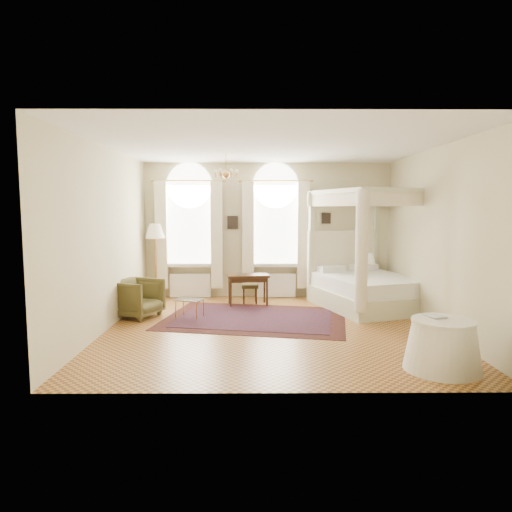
# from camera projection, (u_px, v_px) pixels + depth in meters

# --- Properties ---
(ground) EXTENTS (6.00, 6.00, 0.00)m
(ground) POSITION_uv_depth(u_px,v_px,m) (272.00, 328.00, 8.43)
(ground) COLOR #AF7532
(ground) RESTS_ON ground
(room_walls) EXTENTS (6.00, 6.00, 6.00)m
(room_walls) POSITION_uv_depth(u_px,v_px,m) (272.00, 220.00, 8.22)
(room_walls) COLOR beige
(room_walls) RESTS_ON ground
(window_left) EXTENTS (1.62, 0.27, 3.29)m
(window_left) POSITION_uv_depth(u_px,v_px,m) (190.00, 237.00, 11.12)
(window_left) COLOR white
(window_left) RESTS_ON room_walls
(window_right) EXTENTS (1.62, 0.27, 3.29)m
(window_right) POSITION_uv_depth(u_px,v_px,m) (275.00, 237.00, 11.13)
(window_right) COLOR white
(window_right) RESTS_ON room_walls
(chandelier) EXTENTS (0.51, 0.45, 0.50)m
(chandelier) POSITION_uv_depth(u_px,v_px,m) (226.00, 173.00, 9.31)
(chandelier) COLOR #B07C3A
(chandelier) RESTS_ON room_walls
(wall_pictures) EXTENTS (2.54, 0.03, 0.39)m
(wall_pictures) POSITION_uv_depth(u_px,v_px,m) (271.00, 221.00, 11.18)
(wall_pictures) COLOR black
(wall_pictures) RESTS_ON room_walls
(canopy_bed) EXTENTS (2.58, 2.86, 2.59)m
(canopy_bed) POSITION_uv_depth(u_px,v_px,m) (369.00, 282.00, 10.02)
(canopy_bed) COLOR beige
(canopy_bed) RESTS_ON ground
(nightstand) EXTENTS (0.57, 0.54, 0.66)m
(nightstand) POSITION_uv_depth(u_px,v_px,m) (372.00, 285.00, 11.09)
(nightstand) COLOR #3B2310
(nightstand) RESTS_ON ground
(nightstand_lamp) EXTENTS (0.31, 0.31, 0.45)m
(nightstand_lamp) POSITION_uv_depth(u_px,v_px,m) (369.00, 260.00, 11.01)
(nightstand_lamp) COLOR #B07C3A
(nightstand_lamp) RESTS_ON nightstand
(writing_desk) EXTENTS (0.99, 0.60, 0.70)m
(writing_desk) POSITION_uv_depth(u_px,v_px,m) (248.00, 279.00, 10.36)
(writing_desk) COLOR #3B2310
(writing_desk) RESTS_ON ground
(laptop) EXTENTS (0.37, 0.32, 0.02)m
(laptop) POSITION_uv_depth(u_px,v_px,m) (241.00, 274.00, 10.31)
(laptop) COLOR black
(laptop) RESTS_ON writing_desk
(stool) EXTENTS (0.39, 0.39, 0.44)m
(stool) POSITION_uv_depth(u_px,v_px,m) (250.00, 287.00, 10.60)
(stool) COLOR #4A421F
(stool) RESTS_ON ground
(armchair) EXTENTS (1.11, 1.09, 0.78)m
(armchair) POSITION_uv_depth(u_px,v_px,m) (137.00, 298.00, 9.21)
(armchair) COLOR #453E1D
(armchair) RESTS_ON ground
(coffee_table) EXTENTS (0.64, 0.55, 0.37)m
(coffee_table) POSITION_uv_depth(u_px,v_px,m) (190.00, 301.00, 9.21)
(coffee_table) COLOR silver
(coffee_table) RESTS_ON ground
(floor_lamp) EXTENTS (0.47, 0.47, 1.82)m
(floor_lamp) POSITION_uv_depth(u_px,v_px,m) (155.00, 235.00, 10.93)
(floor_lamp) COLOR #B07C3A
(floor_lamp) RESTS_ON ground
(oriental_rug) EXTENTS (3.96, 3.17, 0.01)m
(oriental_rug) POSITION_uv_depth(u_px,v_px,m) (255.00, 318.00, 9.12)
(oriental_rug) COLOR #3E160F
(oriental_rug) RESTS_ON ground
(side_table) EXTENTS (1.03, 1.03, 0.70)m
(side_table) POSITION_uv_depth(u_px,v_px,m) (443.00, 345.00, 6.19)
(side_table) COLOR white
(side_table) RESTS_ON ground
(book) EXTENTS (0.28, 0.33, 0.03)m
(book) POSITION_uv_depth(u_px,v_px,m) (428.00, 316.00, 6.28)
(book) COLOR black
(book) RESTS_ON side_table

